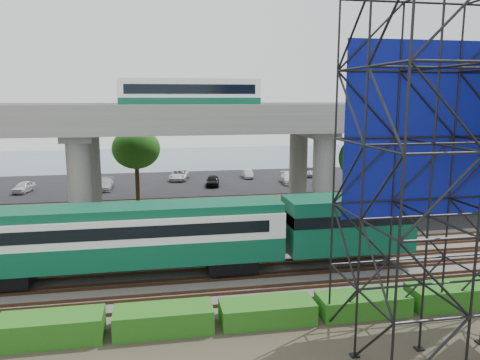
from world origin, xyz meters
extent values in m
plane|color=#474233|center=(0.00, 0.00, 0.00)|extent=(140.00, 140.00, 0.00)
cube|color=slate|center=(0.00, 2.00, 0.10)|extent=(90.00, 12.00, 0.20)
cube|color=black|center=(0.00, 10.50, 0.04)|extent=(90.00, 5.00, 0.08)
cube|color=black|center=(0.00, 34.00, 0.04)|extent=(90.00, 18.00, 0.08)
cube|color=#43606E|center=(0.00, 56.00, 0.01)|extent=(140.00, 40.00, 0.03)
cube|color=#472D1E|center=(0.00, -2.72, 0.28)|extent=(90.00, 0.08, 0.16)
cube|color=#472D1E|center=(0.00, -1.28, 0.28)|extent=(90.00, 0.08, 0.16)
cube|color=#472D1E|center=(0.00, -0.72, 0.28)|extent=(90.00, 0.08, 0.16)
cube|color=#472D1E|center=(0.00, 0.72, 0.28)|extent=(90.00, 0.08, 0.16)
cube|color=#472D1E|center=(0.00, 1.28, 0.28)|extent=(90.00, 0.08, 0.16)
cube|color=#472D1E|center=(0.00, 2.72, 0.28)|extent=(90.00, 0.08, 0.16)
cube|color=#472D1E|center=(0.00, 3.28, 0.28)|extent=(90.00, 0.08, 0.16)
cube|color=#472D1E|center=(0.00, 4.72, 0.28)|extent=(90.00, 0.08, 0.16)
cube|color=#472D1E|center=(0.00, 5.28, 0.28)|extent=(90.00, 0.08, 0.16)
cube|color=#472D1E|center=(0.00, 6.72, 0.28)|extent=(90.00, 0.08, 0.16)
cube|color=black|center=(-12.72, 2.00, 0.81)|extent=(3.00, 2.20, 0.90)
cube|color=black|center=(0.28, 2.00, 0.81)|extent=(3.00, 2.20, 0.90)
cube|color=#0B4E35|center=(-6.22, 2.00, 1.96)|extent=(19.00, 3.00, 1.40)
cube|color=white|center=(-6.22, 2.00, 3.41)|extent=(19.00, 3.00, 1.50)
cube|color=#0B4E35|center=(-6.22, 2.00, 4.41)|extent=(19.00, 2.60, 0.50)
cube|color=black|center=(-5.22, 2.00, 3.46)|extent=(15.00, 3.06, 0.70)
cube|color=#0B4E35|center=(7.78, 2.00, 2.96)|extent=(8.00, 3.00, 3.40)
cube|color=#9E9B93|center=(0.00, 16.00, 8.60)|extent=(80.00, 12.00, 1.20)
cube|color=#9E9B93|center=(0.00, 10.25, 9.75)|extent=(80.00, 0.50, 1.10)
cube|color=#9E9B93|center=(0.00, 21.75, 9.75)|extent=(80.00, 0.50, 1.10)
cylinder|color=#9E9B93|center=(-10.00, 12.50, 4.00)|extent=(1.80, 1.80, 8.00)
cylinder|color=#9E9B93|center=(-10.00, 19.50, 4.00)|extent=(1.80, 1.80, 8.00)
cube|color=#9E9B93|center=(-10.00, 16.00, 7.70)|extent=(2.40, 9.00, 0.60)
cylinder|color=#9E9B93|center=(10.00, 12.50, 4.00)|extent=(1.80, 1.80, 8.00)
cylinder|color=#9E9B93|center=(10.00, 19.50, 4.00)|extent=(1.80, 1.80, 8.00)
cube|color=#9E9B93|center=(10.00, 16.00, 7.70)|extent=(2.40, 9.00, 0.60)
cylinder|color=#9E9B93|center=(28.00, 19.50, 4.00)|extent=(1.80, 1.80, 8.00)
cube|color=black|center=(-1.00, 16.00, 9.55)|extent=(12.00, 2.50, 0.70)
cube|color=#0B4E35|center=(-1.00, 16.00, 10.35)|extent=(12.00, 2.50, 0.90)
cube|color=white|center=(-1.00, 16.00, 11.45)|extent=(12.00, 2.50, 1.30)
cube|color=black|center=(-1.00, 16.00, 11.50)|extent=(11.00, 2.56, 0.80)
cube|color=white|center=(-1.00, 16.00, 12.25)|extent=(12.00, 2.40, 0.30)
cube|color=navy|center=(8.42, -4.95, 9.30)|extent=(8.10, 0.08, 8.25)
cube|color=black|center=(8.42, -8.00, 0.04)|extent=(9.36, 6.36, 0.08)
cube|color=#185513|center=(-9.00, -4.30, 0.60)|extent=(4.60, 1.80, 1.20)
cube|color=#185513|center=(-4.00, -4.30, 0.58)|extent=(4.60, 1.80, 1.15)
cube|color=#185513|center=(1.00, -4.30, 0.52)|extent=(4.60, 1.80, 1.03)
cube|color=#185513|center=(6.00, -4.30, 0.51)|extent=(4.60, 1.80, 1.01)
cube|color=#185513|center=(11.00, -4.30, 0.56)|extent=(4.60, 1.80, 1.12)
cylinder|color=#382314|center=(14.00, 12.50, 2.40)|extent=(0.44, 0.44, 4.80)
ellipsoid|color=#185513|center=(14.00, 12.50, 5.60)|extent=(4.94, 4.94, 4.18)
cylinder|color=#382314|center=(-6.00, 24.00, 2.40)|extent=(0.44, 0.44, 4.80)
ellipsoid|color=#185513|center=(-6.00, 24.00, 5.60)|extent=(4.94, 4.94, 4.18)
imported|color=black|center=(-2.30, 11.43, 0.82)|extent=(5.51, 2.92, 1.48)
imported|color=silver|center=(-18.99, 31.00, 0.71)|extent=(2.20, 3.90, 1.25)
imported|color=#94959B|center=(-12.83, 36.00, 0.68)|extent=(1.78, 3.78, 1.20)
imported|color=#AEAFB6|center=(-9.97, 31.00, 0.69)|extent=(1.87, 4.27, 1.22)
imported|color=silver|center=(-1.05, 36.00, 0.73)|extent=(3.06, 5.00, 1.29)
imported|color=black|center=(2.76, 31.00, 0.74)|extent=(2.14, 4.06, 1.32)
imported|color=#A7ABAF|center=(8.17, 36.00, 0.63)|extent=(1.32, 3.39, 1.10)
imported|color=white|center=(12.51, 31.00, 0.72)|extent=(2.19, 4.56, 1.28)
imported|color=#AEB2B6|center=(16.87, 36.00, 0.67)|extent=(1.99, 4.27, 1.18)
camera|label=1|loc=(-4.19, -25.05, 10.87)|focal=35.00mm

